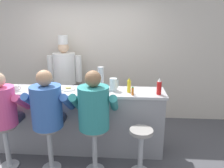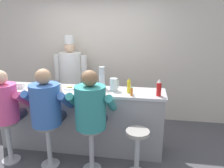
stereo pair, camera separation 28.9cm
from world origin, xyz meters
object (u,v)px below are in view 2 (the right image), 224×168
object	(u,v)px
empty_stool_round	(137,145)
breakfast_plate	(70,88)
coffee_mug_white	(20,86)
hot_sauce_bottle_orange	(132,92)
diner_seated_teal	(91,109)
coffee_mug_blue	(94,91)
cook_in_whites_near	(71,75)
cup_stack_steel	(102,77)
water_pitcher_clear	(114,84)
napkin_dispenser_chrome	(58,87)
diner_seated_pink	(5,105)
ketchup_bottle_red	(159,88)
diner_seated_blue	(47,106)
mustard_bottle_yellow	(129,86)
cereal_bowl	(99,89)

from	to	relation	value
empty_stool_round	breakfast_plate	bearing A→B (deg)	152.32
coffee_mug_white	empty_stool_round	xyz separation A→B (m)	(1.93, -0.47, -0.62)
hot_sauce_bottle_orange	diner_seated_teal	size ratio (longest dim) A/B	0.08
hot_sauce_bottle_orange	coffee_mug_white	size ratio (longest dim) A/B	0.90
coffee_mug_blue	cook_in_whites_near	size ratio (longest dim) A/B	0.07
coffee_mug_white	cup_stack_steel	distance (m)	1.34
water_pitcher_clear	cook_in_whites_near	size ratio (longest dim) A/B	0.11
napkin_dispenser_chrome	diner_seated_pink	world-z (taller)	diner_seated_pink
breakfast_plate	ketchup_bottle_red	bearing A→B (deg)	-5.96
water_pitcher_clear	cup_stack_steel	distance (m)	0.26
diner_seated_blue	cook_in_whites_near	world-z (taller)	cook_in_whites_near
diner_seated_blue	empty_stool_round	xyz separation A→B (m)	(1.28, -0.04, -0.47)
coffee_mug_blue	ketchup_bottle_red	bearing A→B (deg)	2.83
ketchup_bottle_red	mustard_bottle_yellow	world-z (taller)	ketchup_bottle_red
coffee_mug_blue	empty_stool_round	bearing A→B (deg)	-30.21
napkin_dispenser_chrome	cook_in_whites_near	bearing A→B (deg)	99.94
ketchup_bottle_red	coffee_mug_blue	xyz separation A→B (m)	(-0.96, -0.05, -0.08)
water_pitcher_clear	cereal_bowl	world-z (taller)	water_pitcher_clear
coffee_mug_white	hot_sauce_bottle_orange	bearing A→B (deg)	-2.47
mustard_bottle_yellow	cereal_bowl	size ratio (longest dim) A/B	1.52
mustard_bottle_yellow	coffee_mug_white	bearing A→B (deg)	-178.15
coffee_mug_blue	breakfast_plate	bearing A→B (deg)	156.48
diner_seated_blue	cook_in_whites_near	bearing A→B (deg)	97.45
diner_seated_blue	diner_seated_teal	distance (m)	0.64
mustard_bottle_yellow	coffee_mug_white	distance (m)	1.76
coffee_mug_blue	coffee_mug_white	xyz separation A→B (m)	(-1.24, 0.07, 0.01)
ketchup_bottle_red	diner_seated_blue	size ratio (longest dim) A/B	0.17
mustard_bottle_yellow	ketchup_bottle_red	bearing A→B (deg)	-9.76
coffee_mug_white	diner_seated_blue	size ratio (longest dim) A/B	0.09
hot_sauce_bottle_orange	diner_seated_pink	world-z (taller)	diner_seated_pink
diner_seated_pink	empty_stool_round	bearing A→B (deg)	-1.00
cup_stack_steel	cook_in_whites_near	world-z (taller)	cook_in_whites_near
ketchup_bottle_red	water_pitcher_clear	size ratio (longest dim) A/B	1.29
water_pitcher_clear	breakfast_plate	xyz separation A→B (m)	(-0.72, -0.01, -0.08)
napkin_dispenser_chrome	mustard_bottle_yellow	bearing A→B (deg)	4.40
coffee_mug_blue	napkin_dispenser_chrome	xyz separation A→B (m)	(-0.59, 0.04, 0.02)
water_pitcher_clear	napkin_dispenser_chrome	distance (m)	0.88
cereal_bowl	coffee_mug_white	xyz separation A→B (m)	(-1.30, -0.08, 0.02)
breakfast_plate	diner_seated_teal	size ratio (longest dim) A/B	0.15
cook_in_whites_near	cup_stack_steel	bearing A→B (deg)	-46.75
coffee_mug_blue	cup_stack_steel	world-z (taller)	cup_stack_steel
cereal_bowl	diner_seated_pink	bearing A→B (deg)	-157.94
cereal_bowl	diner_seated_blue	xyz separation A→B (m)	(-0.64, -0.52, -0.13)
ketchup_bottle_red	hot_sauce_bottle_orange	bearing A→B (deg)	-171.35
cereal_bowl	coffee_mug_blue	xyz separation A→B (m)	(-0.05, -0.15, 0.01)
breakfast_plate	empty_stool_round	distance (m)	1.41
ketchup_bottle_red	cook_in_whites_near	xyz separation A→B (m)	(-1.75, 1.19, -0.14)
napkin_dispenser_chrome	cook_in_whites_near	xyz separation A→B (m)	(-0.21, 1.20, -0.09)
water_pitcher_clear	diner_seated_pink	xyz separation A→B (m)	(-1.50, -0.57, -0.22)
hot_sauce_bottle_orange	water_pitcher_clear	size ratio (longest dim) A/B	0.63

